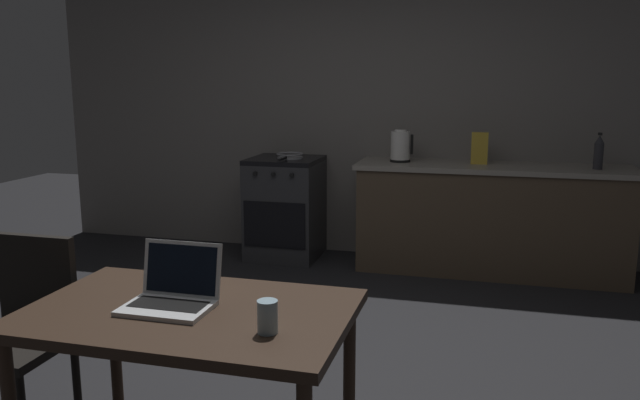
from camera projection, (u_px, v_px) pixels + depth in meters
name	position (u px, v px, depth m)	size (l,w,h in m)	color
ground_plane	(261.00, 377.00, 3.37)	(12.00, 12.00, 0.00)	black
back_wall	(394.00, 105.00, 5.51)	(6.40, 0.10, 2.66)	slate
kitchen_counter	(490.00, 219.00, 5.13)	(2.16, 0.64, 0.88)	#4C3D2D
stove_oven	(285.00, 208.00, 5.57)	(0.60, 0.62, 0.88)	#2D2D30
dining_table	(189.00, 328.00, 2.35)	(1.20, 0.77, 0.73)	#332319
chair	(24.00, 326.00, 2.72)	(0.40, 0.40, 0.89)	black
laptop	(172.00, 295.00, 2.35)	(0.32, 0.27, 0.22)	silver
electric_kettle	(400.00, 146.00, 5.21)	(0.19, 0.17, 0.27)	black
bottle	(599.00, 152.00, 4.78)	(0.07, 0.07, 0.28)	#2D2D33
frying_pan	(290.00, 156.00, 5.45)	(0.23, 0.41, 0.05)	gray
drinking_glass	(268.00, 317.00, 2.11)	(0.07, 0.07, 0.11)	#99B7C6
cereal_box	(480.00, 148.00, 5.07)	(0.13, 0.05, 0.25)	gold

